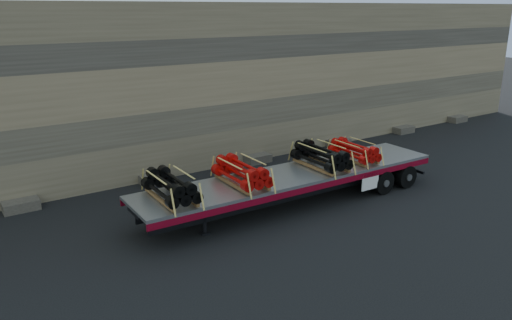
{
  "coord_description": "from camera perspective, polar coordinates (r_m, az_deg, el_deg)",
  "views": [
    {
      "loc": [
        -10.32,
        -13.25,
        6.78
      ],
      "look_at": [
        -0.57,
        1.05,
        1.47
      ],
      "focal_mm": 35.0,
      "sensor_mm": 36.0,
      "label": 1
    }
  ],
  "objects": [
    {
      "name": "trailer",
      "position": [
        17.85,
        4.21,
        -3.3
      ],
      "size": [
        11.8,
        2.55,
        1.17
      ],
      "primitive_type": null,
      "rotation": [
        0.0,
        0.0,
        -0.02
      ],
      "color": "#AEB0B5",
      "rests_on": "ground"
    },
    {
      "name": "bundle_midrear",
      "position": [
        18.3,
        7.43,
        0.35
      ],
      "size": [
        1.17,
        2.26,
        0.79
      ],
      "primitive_type": null,
      "rotation": [
        0.0,
        0.0,
        -0.02
      ],
      "color": "black",
      "rests_on": "trailer"
    },
    {
      "name": "bundle_rear",
      "position": [
        19.38,
        11.16,
        0.96
      ],
      "size": [
        1.02,
        1.96,
        0.69
      ],
      "primitive_type": null,
      "rotation": [
        0.0,
        0.0,
        -0.02
      ],
      "color": "#BB0C09",
      "rests_on": "trailer"
    },
    {
      "name": "bundle_midfront",
      "position": [
        16.4,
        -1.66,
        -1.52
      ],
      "size": [
        1.15,
        2.21,
        0.78
      ],
      "primitive_type": null,
      "rotation": [
        0.0,
        0.0,
        -0.02
      ],
      "color": "#BB0C09",
      "rests_on": "trailer"
    },
    {
      "name": "bundle_front",
      "position": [
        15.33,
        -9.72,
        -3.12
      ],
      "size": [
        1.14,
        2.2,
        0.77
      ],
      "primitive_type": null,
      "rotation": [
        0.0,
        0.0,
        -0.02
      ],
      "color": "black",
      "rests_on": "trailer"
    },
    {
      "name": "ground",
      "position": [
        18.11,
        3.37,
        -4.97
      ],
      "size": [
        120.0,
        120.0,
        0.0
      ],
      "primitive_type": "plane",
      "color": "black",
      "rests_on": "ground"
    },
    {
      "name": "rock_wall",
      "position": [
        22.53,
        -6.71,
        8.55
      ],
      "size": [
        44.0,
        3.0,
        7.0
      ],
      "primitive_type": "cube",
      "color": "#7A6B54",
      "rests_on": "ground"
    }
  ]
}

